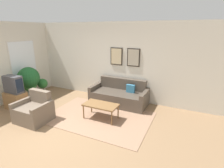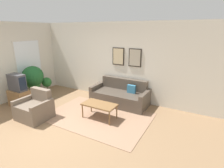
# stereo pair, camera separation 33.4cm
# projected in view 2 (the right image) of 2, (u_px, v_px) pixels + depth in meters

# --- Properties ---
(ground_plane) EXTENTS (16.00, 16.00, 0.00)m
(ground_plane) POSITION_uv_depth(u_px,v_px,m) (53.00, 129.00, 4.49)
(ground_plane) COLOR #846647
(area_rug) EXTENTS (2.96, 1.97, 0.01)m
(area_rug) POSITION_uv_depth(u_px,v_px,m) (98.00, 116.00, 5.12)
(area_rug) COLOR #937056
(area_rug) RESTS_ON ground_plane
(wall_back) EXTENTS (8.00, 0.09, 2.70)m
(wall_back) POSITION_uv_depth(u_px,v_px,m) (107.00, 61.00, 6.38)
(wall_back) COLOR beige
(wall_back) RESTS_ON ground_plane
(wall_left_window) EXTENTS (0.08, 8.00, 2.70)m
(wall_left_window) POSITION_uv_depth(u_px,v_px,m) (5.00, 63.00, 5.90)
(wall_left_window) COLOR beige
(wall_left_window) RESTS_ON ground_plane
(couch) EXTENTS (1.90, 0.90, 0.83)m
(couch) POSITION_uv_depth(u_px,v_px,m) (120.00, 96.00, 5.94)
(couch) COLOR #4C4238
(couch) RESTS_ON ground_plane
(coffee_table) EXTENTS (0.97, 0.50, 0.45)m
(coffee_table) POSITION_uv_depth(u_px,v_px,m) (99.00, 105.00, 4.92)
(coffee_table) COLOR brown
(coffee_table) RESTS_ON ground_plane
(tv_stand) EXTENTS (0.67, 0.42, 0.55)m
(tv_stand) POSITION_uv_depth(u_px,v_px,m) (20.00, 98.00, 5.78)
(tv_stand) COLOR olive
(tv_stand) RESTS_ON ground_plane
(tv) EXTENTS (0.60, 0.28, 0.54)m
(tv) POSITION_uv_depth(u_px,v_px,m) (17.00, 82.00, 5.62)
(tv) COLOR #424247
(tv) RESTS_ON tv_stand
(armchair) EXTENTS (0.87, 0.76, 0.82)m
(armchair) POSITION_uv_depth(u_px,v_px,m) (35.00, 109.00, 4.97)
(armchair) COLOR #6B5B4C
(armchair) RESTS_ON ground_plane
(potted_plant_tall) EXTENTS (0.75, 0.75, 1.18)m
(potted_plant_tall) POSITION_uv_depth(u_px,v_px,m) (33.00, 77.00, 6.42)
(potted_plant_tall) COLOR beige
(potted_plant_tall) RESTS_ON ground_plane
(potted_plant_by_window) EXTENTS (0.38, 0.38, 0.61)m
(potted_plant_by_window) POSITION_uv_depth(u_px,v_px,m) (47.00, 83.00, 7.01)
(potted_plant_by_window) COLOR beige
(potted_plant_by_window) RESTS_ON ground_plane
(potted_plant_small) EXTENTS (0.53, 0.53, 0.82)m
(potted_plant_small) POSITION_uv_depth(u_px,v_px,m) (34.00, 83.00, 6.55)
(potted_plant_small) COLOR slate
(potted_plant_small) RESTS_ON ground_plane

